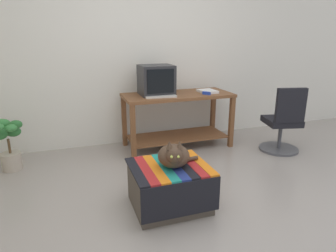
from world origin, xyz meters
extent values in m
plane|color=#9E9389|center=(0.00, 0.00, 0.00)|extent=(14.00, 14.00, 0.00)
cube|color=silver|center=(0.00, 2.05, 1.30)|extent=(8.00, 0.10, 2.60)
cube|color=brown|center=(-0.28, 1.32, 0.36)|extent=(0.06, 0.06, 0.71)
cube|color=brown|center=(1.11, 1.33, 0.36)|extent=(0.06, 0.06, 0.71)
cube|color=brown|center=(1.11, 1.88, 0.36)|extent=(0.06, 0.06, 0.71)
cube|color=brown|center=(-0.29, 1.87, 0.36)|extent=(0.06, 0.06, 0.71)
cube|color=brown|center=(0.41, 1.60, 0.14)|extent=(1.36, 0.55, 0.02)
cube|color=brown|center=(0.41, 1.60, 0.73)|extent=(1.48, 0.64, 0.04)
cube|color=#28282B|center=(0.12, 1.64, 0.76)|extent=(0.31, 0.26, 0.02)
cube|color=#28282B|center=(0.12, 1.64, 0.95)|extent=(0.44, 0.38, 0.39)
cube|color=black|center=(0.12, 1.45, 0.96)|extent=(0.36, 0.01, 0.30)
cube|color=beige|center=(0.12, 1.46, 0.76)|extent=(0.41, 0.19, 0.02)
cube|color=white|center=(0.84, 1.56, 0.77)|extent=(0.23, 0.28, 0.03)
cube|color=#4C4238|center=(-0.21, 0.15, 0.19)|extent=(0.66, 0.56, 0.39)
cube|color=black|center=(-0.21, -0.15, 0.23)|extent=(0.69, 0.01, 0.31)
cube|color=black|center=(-0.51, 0.15, 0.39)|extent=(0.09, 0.60, 0.02)
cube|color=#AD2323|center=(-0.43, 0.15, 0.39)|extent=(0.09, 0.60, 0.02)
cube|color=orange|center=(-0.34, 0.15, 0.39)|extent=(0.09, 0.60, 0.02)
cube|color=#1E897A|center=(-0.25, 0.15, 0.39)|extent=(0.09, 0.60, 0.02)
cube|color=navy|center=(-0.17, 0.15, 0.39)|extent=(0.09, 0.60, 0.02)
cube|color=black|center=(-0.08, 0.15, 0.39)|extent=(0.09, 0.60, 0.02)
cube|color=#AD2323|center=(0.00, 0.15, 0.39)|extent=(0.09, 0.60, 0.02)
cube|color=orange|center=(0.09, 0.15, 0.39)|extent=(0.09, 0.60, 0.02)
ellipsoid|color=#473323|center=(-0.18, 0.14, 0.50)|extent=(0.36, 0.37, 0.20)
sphere|color=#473323|center=(-0.21, 0.03, 0.56)|extent=(0.15, 0.15, 0.15)
cylinder|color=#473323|center=(-0.04, 0.18, 0.42)|extent=(0.24, 0.07, 0.04)
cone|color=#473323|center=(-0.25, 0.04, 0.65)|extent=(0.06, 0.06, 0.07)
cone|color=#473323|center=(-0.17, 0.02, 0.65)|extent=(0.06, 0.06, 0.07)
sphere|color=#C6D151|center=(-0.26, -0.03, 0.57)|extent=(0.02, 0.02, 0.02)
sphere|color=#C6D151|center=(-0.20, -0.04, 0.57)|extent=(0.02, 0.02, 0.02)
cylinder|color=#B7A893|center=(-1.70, 1.50, 0.10)|extent=(0.23, 0.23, 0.21)
cylinder|color=brown|center=(-1.70, 1.50, 0.29)|extent=(0.03, 0.03, 0.17)
ellipsoid|color=#2D7033|center=(-1.60, 1.52, 0.54)|extent=(0.15, 0.09, 0.10)
ellipsoid|color=#2D7033|center=(-1.65, 1.58, 0.44)|extent=(0.17, 0.10, 0.12)
ellipsoid|color=#38843D|center=(-1.76, 1.62, 0.53)|extent=(0.19, 0.14, 0.11)
ellipsoid|color=#2D7033|center=(-1.77, 1.54, 0.48)|extent=(0.19, 0.16, 0.10)
ellipsoid|color=#38843D|center=(-1.63, 1.38, 0.54)|extent=(0.12, 0.11, 0.09)
cylinder|color=#4C4C51|center=(1.68, 1.00, 0.01)|extent=(0.52, 0.52, 0.03)
cylinder|color=#4C4C51|center=(1.68, 1.00, 0.20)|extent=(0.05, 0.05, 0.34)
cube|color=black|center=(1.68, 1.00, 0.41)|extent=(0.51, 0.51, 0.08)
cube|color=black|center=(1.63, 0.81, 0.67)|extent=(0.38, 0.15, 0.44)
cube|color=#2342B7|center=(0.76, 1.42, 0.77)|extent=(0.10, 0.11, 0.04)
cylinder|color=#B7B7BC|center=(0.88, 1.66, 0.76)|extent=(0.13, 0.07, 0.01)
camera|label=1|loc=(-1.02, -2.15, 1.52)|focal=32.01mm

